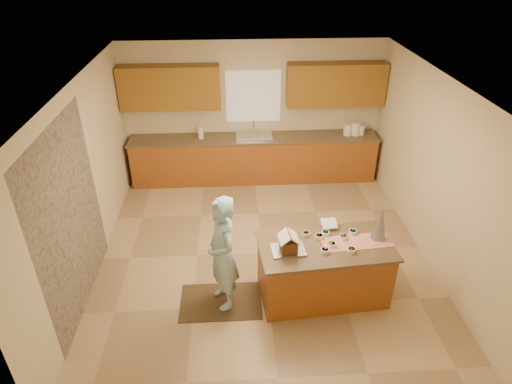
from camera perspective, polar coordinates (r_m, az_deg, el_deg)
floor at (r=7.01m, az=0.92°, el=-7.87°), size 5.50×5.50×0.00m
ceiling at (r=5.74m, az=1.15°, el=13.78°), size 5.50×5.50×0.00m
wall_back at (r=8.78m, az=-0.36°, el=10.46°), size 5.50×5.50×0.00m
wall_front at (r=4.08m, az=4.08°, el=-16.89°), size 5.50×5.50×0.00m
wall_left at (r=6.58m, az=-21.24°, el=1.11°), size 5.50×5.50×0.00m
wall_right at (r=6.91m, az=22.19°, el=2.32°), size 5.50×5.50×0.00m
stone_accent at (r=5.97m, az=-22.85°, el=-3.48°), size 0.00×2.50×2.50m
window_curtain at (r=8.65m, az=-0.36°, el=12.26°), size 1.05×0.03×1.00m
back_counter_base at (r=8.86m, az=-0.23°, el=4.26°), size 4.80×0.60×0.88m
back_counter_top at (r=8.66m, az=-0.24°, el=6.99°), size 4.85×0.63×0.04m
upper_cabinet_left at (r=8.49m, az=-11.09°, el=13.13°), size 1.85×0.35×0.80m
upper_cabinet_right at (r=8.65m, az=10.30°, el=13.53°), size 1.85×0.35×0.80m
sink at (r=8.67m, az=-0.24°, el=6.93°), size 0.70×0.45×0.12m
faucet at (r=8.77m, az=-0.31°, el=8.41°), size 0.03×0.03×0.28m
island_base at (r=6.11m, az=8.68°, el=-10.09°), size 1.73×0.97×0.82m
island_top at (r=5.85m, az=9.00°, el=-6.90°), size 1.81×1.05×0.04m
table_runner at (r=5.96m, az=12.89°, el=-6.30°), size 0.95×0.41×0.01m
baking_tray at (r=5.68m, az=4.18°, el=-7.46°), size 0.45×0.35×0.02m
cookbook at (r=6.10m, az=9.42°, el=-4.03°), size 0.22×0.18×0.09m
tinsel_tree at (r=5.96m, az=15.78°, el=-3.76°), size 0.22×0.22×0.51m
rug at (r=6.22m, az=-4.55°, el=-13.92°), size 1.10×0.72×0.01m
boy at (r=5.68m, az=-4.37°, el=-7.99°), size 0.56×0.69×1.62m
canister_a at (r=8.90m, az=11.74°, el=7.87°), size 0.15×0.15×0.21m
canister_b at (r=8.93m, az=12.75°, el=7.98°), size 0.17×0.17×0.25m
canister_c at (r=8.98m, az=13.43°, el=7.80°), size 0.13×0.13×0.19m
paper_towel at (r=8.62m, az=-7.15°, el=7.60°), size 0.11×0.11×0.23m
gingerbread_house at (r=5.61m, az=4.22°, el=-6.58°), size 0.27×0.28×0.26m
candy_bowls at (r=5.90m, az=9.78°, el=-6.07°), size 0.75×0.50×0.05m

